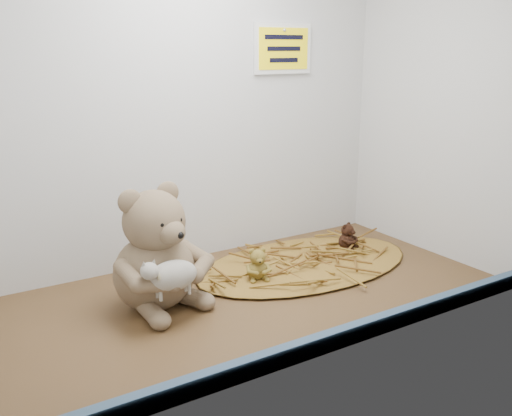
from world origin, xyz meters
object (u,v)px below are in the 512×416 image
main_teddy (154,247)px  mini_teddy_tan (257,262)px  mini_teddy_brown (347,235)px  toy_lamb (173,276)px

main_teddy → mini_teddy_tan: (26.01, -0.87, -8.62)cm
mini_teddy_tan → mini_teddy_brown: mini_teddy_tan is taller
toy_lamb → mini_teddy_brown: toy_lamb is taller
toy_lamb → mini_teddy_tan: (26.01, 8.95, -5.43)cm
main_teddy → mini_teddy_tan: 27.42cm
main_teddy → mini_teddy_brown: bearing=-10.7°
main_teddy → toy_lamb: bearing=-105.2°
main_teddy → mini_teddy_brown: size_ratio=3.78×
main_teddy → mini_teddy_tan: size_ratio=3.53×
mini_teddy_brown → main_teddy: bearing=158.9°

